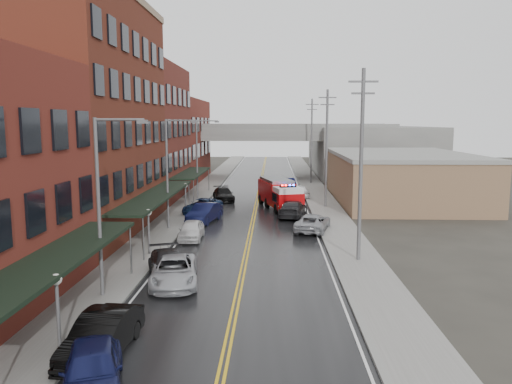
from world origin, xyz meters
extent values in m
plane|color=#2D2B26|center=(0.00, 0.00, 0.00)|extent=(220.00, 220.00, 0.00)
cube|color=black|center=(0.00, 30.00, 0.01)|extent=(11.00, 160.00, 0.02)
cube|color=slate|center=(-7.30, 30.00, 0.07)|extent=(3.00, 160.00, 0.15)
cube|color=slate|center=(7.30, 30.00, 0.07)|extent=(3.00, 160.00, 0.15)
cube|color=gray|center=(-5.65, 30.00, 0.07)|extent=(0.30, 160.00, 0.15)
cube|color=gray|center=(5.65, 30.00, 0.07)|extent=(0.30, 160.00, 0.15)
cube|color=#592417|center=(-13.30, 23.00, 9.00)|extent=(9.00, 20.00, 18.00)
cube|color=maroon|center=(-13.30, 40.50, 7.50)|extent=(9.00, 15.00, 15.00)
cube|color=maroon|center=(-13.30, 58.00, 6.00)|extent=(9.00, 20.00, 12.00)
cube|color=#8B644B|center=(16.00, 40.00, 2.50)|extent=(14.00, 22.00, 5.00)
cube|color=slate|center=(18.00, 70.00, 4.00)|extent=(18.00, 30.00, 8.00)
cube|color=black|center=(-7.50, 4.00, 3.00)|extent=(2.60, 16.00, 0.18)
cylinder|color=slate|center=(-6.35, 11.60, 1.50)|extent=(0.10, 0.10, 3.00)
cube|color=black|center=(-7.50, 23.00, 3.00)|extent=(2.60, 18.00, 0.18)
cylinder|color=slate|center=(-6.35, 14.40, 1.50)|extent=(0.10, 0.10, 3.00)
cylinder|color=slate|center=(-6.35, 31.60, 1.50)|extent=(0.10, 0.10, 3.00)
cube|color=black|center=(-7.50, 40.50, 3.00)|extent=(2.60, 13.00, 0.18)
cylinder|color=slate|center=(-6.35, 34.40, 1.50)|extent=(0.10, 0.10, 3.00)
cylinder|color=slate|center=(-6.35, 46.60, 1.50)|extent=(0.10, 0.10, 3.00)
cylinder|color=#59595B|center=(-6.40, 2.00, 1.40)|extent=(0.14, 0.14, 2.80)
sphere|color=silver|center=(-6.40, 2.00, 2.90)|extent=(0.44, 0.44, 0.44)
cylinder|color=#59595B|center=(-6.40, 16.00, 1.40)|extent=(0.14, 0.14, 2.80)
sphere|color=silver|center=(-6.40, 16.00, 2.90)|extent=(0.44, 0.44, 0.44)
cylinder|color=#59595B|center=(-6.40, 30.00, 1.40)|extent=(0.14, 0.14, 2.80)
sphere|color=silver|center=(-6.40, 30.00, 2.90)|extent=(0.44, 0.44, 0.44)
cylinder|color=#59595B|center=(-6.80, 8.00, 4.50)|extent=(0.18, 0.18, 9.00)
cylinder|color=#59595B|center=(-5.60, 8.00, 8.90)|extent=(2.40, 0.12, 0.12)
cube|color=#59595B|center=(-4.50, 8.00, 8.80)|extent=(0.50, 0.22, 0.18)
cylinder|color=#59595B|center=(-6.80, 24.00, 4.50)|extent=(0.18, 0.18, 9.00)
cylinder|color=#59595B|center=(-5.60, 24.00, 8.90)|extent=(2.40, 0.12, 0.12)
cube|color=#59595B|center=(-4.50, 24.00, 8.80)|extent=(0.50, 0.22, 0.18)
cylinder|color=#59595B|center=(-6.80, 40.00, 4.50)|extent=(0.18, 0.18, 9.00)
cylinder|color=#59595B|center=(-5.60, 40.00, 8.90)|extent=(2.40, 0.12, 0.12)
cube|color=#59595B|center=(-4.50, 40.00, 8.80)|extent=(0.50, 0.22, 0.18)
cylinder|color=#59595B|center=(7.20, 15.00, 6.00)|extent=(0.24, 0.24, 12.00)
cube|color=#59595B|center=(7.20, 15.00, 11.20)|extent=(1.80, 0.12, 0.12)
cube|color=#59595B|center=(7.20, 15.00, 10.50)|extent=(1.40, 0.12, 0.12)
cylinder|color=#59595B|center=(7.20, 35.00, 6.00)|extent=(0.24, 0.24, 12.00)
cube|color=#59595B|center=(7.20, 35.00, 11.20)|extent=(1.80, 0.12, 0.12)
cube|color=#59595B|center=(7.20, 35.00, 10.50)|extent=(1.40, 0.12, 0.12)
cylinder|color=#59595B|center=(7.20, 55.00, 6.00)|extent=(0.24, 0.24, 12.00)
cube|color=#59595B|center=(7.20, 55.00, 11.20)|extent=(1.80, 0.12, 0.12)
cube|color=#59595B|center=(7.20, 55.00, 10.50)|extent=(1.40, 0.12, 0.12)
cube|color=slate|center=(0.00, 62.00, 6.75)|extent=(40.00, 10.00, 1.50)
cube|color=slate|center=(-11.00, 62.00, 3.00)|extent=(1.60, 8.00, 6.00)
cube|color=slate|center=(11.00, 62.00, 3.00)|extent=(1.60, 8.00, 6.00)
cube|color=#B0080B|center=(2.14, 35.52, 1.59)|extent=(3.98, 6.11, 2.15)
cube|color=#B0080B|center=(3.22, 31.68, 1.28)|extent=(3.18, 3.25, 1.53)
cube|color=silver|center=(3.22, 31.68, 2.30)|extent=(3.00, 3.02, 0.51)
cube|color=black|center=(3.16, 31.88, 1.59)|extent=(2.92, 2.27, 0.82)
cube|color=slate|center=(2.14, 35.52, 2.81)|extent=(3.63, 5.64, 0.31)
cube|color=black|center=(3.22, 31.68, 2.64)|extent=(1.65, 0.72, 0.14)
sphere|color=#FF0C0C|center=(2.67, 31.53, 2.72)|extent=(0.20, 0.20, 0.20)
sphere|color=#1933FF|center=(3.76, 31.83, 2.72)|extent=(0.20, 0.20, 0.20)
cylinder|color=black|center=(2.16, 31.28, 0.51)|extent=(1.08, 0.62, 1.02)
cylinder|color=black|center=(4.33, 31.88, 0.51)|extent=(1.08, 0.62, 1.02)
cylinder|color=black|center=(1.19, 34.72, 0.51)|extent=(1.08, 0.62, 1.02)
cylinder|color=black|center=(3.36, 35.33, 0.51)|extent=(1.08, 0.62, 1.02)
cylinder|color=black|center=(0.50, 37.19, 0.51)|extent=(1.08, 0.62, 1.02)
cylinder|color=black|center=(2.67, 37.79, 0.51)|extent=(1.08, 0.62, 1.02)
imported|color=#111541|center=(-4.10, -0.80, 0.81)|extent=(3.25, 5.12, 1.62)
imported|color=black|center=(-4.68, 1.84, 0.80)|extent=(2.07, 4.99, 1.61)
imported|color=#A9ACB1|center=(-3.60, 10.20, 0.75)|extent=(3.30, 5.69, 1.49)
imported|color=black|center=(-4.08, 11.30, 0.74)|extent=(3.64, 5.51, 1.48)
imported|color=silver|center=(-4.36, 20.64, 0.72)|extent=(1.79, 4.27, 1.44)
imported|color=#0E1234|center=(-4.25, 27.20, 0.83)|extent=(2.85, 5.33, 1.67)
imported|color=#122446|center=(-5.00, 31.23, 0.72)|extent=(3.85, 5.68, 1.45)
imported|color=black|center=(-3.76, 39.20, 0.73)|extent=(3.12, 5.36, 1.46)
imported|color=#999BA0|center=(5.00, 23.80, 0.71)|extent=(3.55, 5.56, 1.43)
imported|color=black|center=(3.64, 29.80, 0.78)|extent=(3.18, 5.70, 1.56)
imported|color=white|center=(4.71, 41.80, 0.78)|extent=(2.84, 4.86, 1.56)
imported|color=black|center=(3.62, 48.61, 0.81)|extent=(2.29, 5.07, 1.61)
camera|label=1|loc=(1.76, -15.88, 8.80)|focal=35.00mm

